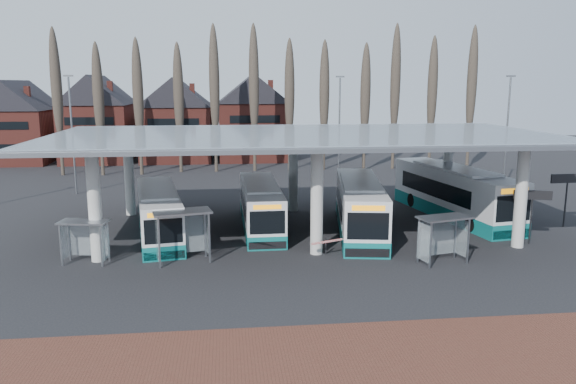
{
  "coord_description": "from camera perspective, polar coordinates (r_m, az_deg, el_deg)",
  "views": [
    {
      "loc": [
        -4.97,
        -27.68,
        9.49
      ],
      "look_at": [
        -1.12,
        7.0,
        2.71
      ],
      "focal_mm": 35.0,
      "sensor_mm": 36.0,
      "label": 1
    }
  ],
  "objects": [
    {
      "name": "lamp_post_c",
      "position": [
        53.98,
        21.35,
        5.83
      ],
      "size": [
        0.8,
        0.16,
        10.17
      ],
      "color": "slate",
      "rests_on": "ground"
    },
    {
      "name": "ground",
      "position": [
        29.68,
        3.67,
        -7.67
      ],
      "size": [
        140.0,
        140.0,
        0.0
      ],
      "primitive_type": "plane",
      "color": "black",
      "rests_on": "ground"
    },
    {
      "name": "shelter_1",
      "position": [
        30.61,
        -10.72,
        -3.24
      ],
      "size": [
        3.31,
        2.15,
        2.83
      ],
      "rotation": [
        0.0,
        0.0,
        0.22
      ],
      "color": "gray",
      "rests_on": "ground"
    },
    {
      "name": "shelter_2",
      "position": [
        31.02,
        15.4,
        -3.63
      ],
      "size": [
        3.03,
        2.03,
        2.57
      ],
      "rotation": [
        0.0,
        0.0,
        0.25
      ],
      "color": "gray",
      "rests_on": "ground"
    },
    {
      "name": "bus_3",
      "position": [
        42.1,
        16.46,
        -0.11
      ],
      "size": [
        4.92,
        13.31,
        3.62
      ],
      "rotation": [
        0.0,
        0.0,
        0.17
      ],
      "color": "silver",
      "rests_on": "ground"
    },
    {
      "name": "townhouse_row",
      "position": [
        72.57,
        -15.01,
        7.82
      ],
      "size": [
        36.8,
        10.3,
        12.25
      ],
      "color": "maroon",
      "rests_on": "ground"
    },
    {
      "name": "shelter_0",
      "position": [
        31.83,
        -19.91,
        -3.84
      ],
      "size": [
        2.69,
        1.66,
        2.34
      ],
      "rotation": [
        0.0,
        0.0,
        -0.17
      ],
      "color": "gray",
      "rests_on": "ground"
    },
    {
      "name": "barrier",
      "position": [
        31.36,
        3.97,
        -5.15
      ],
      "size": [
        1.9,
        0.93,
        1.01
      ],
      "rotation": [
        0.0,
        0.0,
        0.4
      ],
      "color": "black",
      "rests_on": "ground"
    },
    {
      "name": "lamp_post_b",
      "position": [
        54.94,
        5.23,
        6.62
      ],
      "size": [
        0.8,
        0.16,
        10.17
      ],
      "color": "slate",
      "rests_on": "ground"
    },
    {
      "name": "station_canopy",
      "position": [
        36.22,
        1.59,
        4.96
      ],
      "size": [
        32.0,
        16.0,
        6.34
      ],
      "color": "silver",
      "rests_on": "ground"
    },
    {
      "name": "bus_0",
      "position": [
        36.3,
        -13.03,
        -2.12
      ],
      "size": [
        4.06,
        11.12,
        3.03
      ],
      "rotation": [
        0.0,
        0.0,
        0.16
      ],
      "color": "silver",
      "rests_on": "ground"
    },
    {
      "name": "info_sign_1",
      "position": [
        41.55,
        26.52,
        0.88
      ],
      "size": [
        2.42,
        0.26,
        3.6
      ],
      "rotation": [
        0.0,
        0.0,
        0.05
      ],
      "color": "black",
      "rests_on": "ground"
    },
    {
      "name": "bus_2",
      "position": [
        36.76,
        7.27,
        -1.51
      ],
      "size": [
        4.49,
        12.36,
        3.36
      ],
      "rotation": [
        0.0,
        0.0,
        -0.16
      ],
      "color": "silver",
      "rests_on": "ground"
    },
    {
      "name": "info_sign_0",
      "position": [
        36.27,
        23.58,
        -0.67
      ],
      "size": [
        2.14,
        0.71,
        3.25
      ],
      "rotation": [
        0.0,
        0.0,
        -0.28
      ],
      "color": "black",
      "rests_on": "ground"
    },
    {
      "name": "bus_1",
      "position": [
        37.44,
        -2.8,
        -1.46
      ],
      "size": [
        2.42,
        10.88,
        3.02
      ],
      "rotation": [
        0.0,
        0.0,
        0.01
      ],
      "color": "silver",
      "rests_on": "ground"
    },
    {
      "name": "lamp_post_a",
      "position": [
        51.53,
        -21.07,
        5.64
      ],
      "size": [
        0.8,
        0.16,
        10.17
      ],
      "color": "slate",
      "rests_on": "ground"
    },
    {
      "name": "poplar_row",
      "position": [
        60.88,
        -1.68,
        10.32
      ],
      "size": [
        45.1,
        1.1,
        14.5
      ],
      "color": "#473D33",
      "rests_on": "ground"
    }
  ]
}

